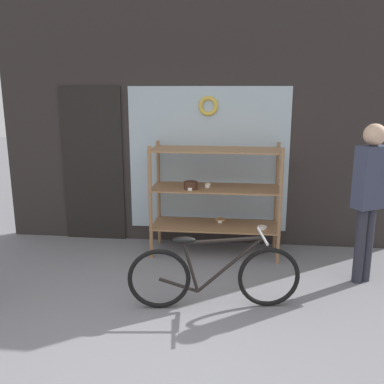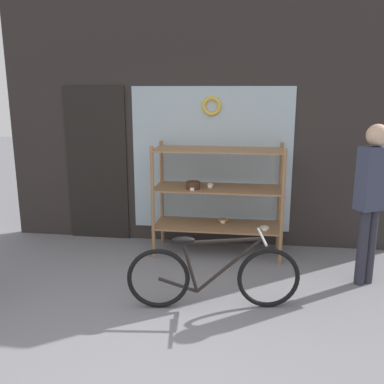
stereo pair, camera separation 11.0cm
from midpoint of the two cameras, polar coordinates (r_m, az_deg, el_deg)
name	(u,v)px [view 2 (the right image)]	position (r m, az deg, el deg)	size (l,w,h in m)	color
ground_plane	(148,369)	(3.51, -4.92, -22.49)	(30.00, 30.00, 0.00)	slate
storefront_facade	(194,119)	(5.69, 0.82, 9.65)	(5.20, 0.13, 3.44)	#2D2826
display_case	(218,191)	(5.35, 4.01, 0.15)	(1.60, 0.59, 1.41)	#8E6642
bicycle	(213,276)	(4.16, 3.55, -11.07)	(1.64, 0.46, 0.73)	black
pedestrian	(372,192)	(4.83, 23.47, 0.01)	(0.37, 0.31, 1.72)	#282833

